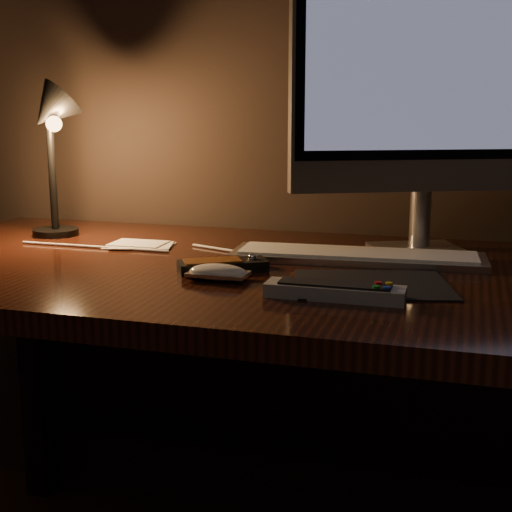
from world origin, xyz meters
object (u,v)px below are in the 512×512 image
(mouse, at_px, (218,275))
(desk_lamp, at_px, (51,132))
(keyboard, at_px, (357,256))
(tv_remote, at_px, (335,291))
(media_remote, at_px, (223,265))
(monitor, at_px, (425,84))
(desk, at_px, (288,324))

(mouse, bearing_deg, desk_lamp, 150.39)
(keyboard, relative_size, tv_remote, 2.24)
(media_remote, bearing_deg, monitor, 9.84)
(keyboard, distance_m, mouse, 0.30)
(media_remote, bearing_deg, tv_remote, -59.87)
(desk_lamp, bearing_deg, desk, 7.21)
(desk, bearing_deg, desk_lamp, 172.71)
(keyboard, relative_size, mouse, 4.69)
(desk_lamp, bearing_deg, monitor, 19.89)
(desk, relative_size, desk_lamp, 4.69)
(monitor, xyz_separation_m, media_remote, (-0.32, -0.27, -0.32))
(keyboard, distance_m, desk_lamp, 0.71)
(monitor, distance_m, mouse, 0.55)
(desk, distance_m, keyboard, 0.19)
(desk, bearing_deg, media_remote, -124.05)
(tv_remote, distance_m, desk_lamp, 0.78)
(keyboard, height_order, desk_lamp, desk_lamp)
(keyboard, relative_size, media_remote, 2.90)
(desk, xyz_separation_m, media_remote, (-0.09, -0.13, 0.14))
(mouse, bearing_deg, tv_remote, -16.05)
(mouse, bearing_deg, media_remote, 102.35)
(media_remote, xyz_separation_m, tv_remote, (0.22, -0.12, 0.00))
(desk_lamp, bearing_deg, mouse, -14.82)
(desk, bearing_deg, keyboard, 11.81)
(tv_remote, bearing_deg, media_remote, 150.48)
(desk, relative_size, media_remote, 9.82)
(desk, xyz_separation_m, keyboard, (0.13, 0.03, 0.14))
(media_remote, height_order, desk_lamp, desk_lamp)
(desk, bearing_deg, monitor, 31.69)
(desk, height_order, mouse, mouse)
(tv_remote, bearing_deg, desk, 117.88)
(monitor, xyz_separation_m, desk_lamp, (-0.77, -0.07, -0.10))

